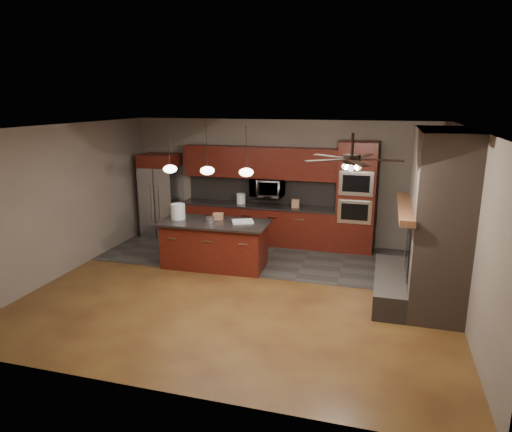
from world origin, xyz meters
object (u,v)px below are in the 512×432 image
(refrigerator, at_px, (161,195))
(oven_tower, at_px, (356,198))
(cardboard_box, at_px, (218,216))
(counter_box, at_px, (295,203))
(counter_bucket, at_px, (241,199))
(paint_tray, at_px, (243,221))
(white_bucket, at_px, (178,211))
(kitchen_island, at_px, (214,244))
(microwave, at_px, (267,187))
(paint_can, at_px, (210,220))

(refrigerator, bearing_deg, oven_tower, 0.93)
(refrigerator, bearing_deg, cardboard_box, -36.54)
(counter_box, bearing_deg, counter_bucket, 168.78)
(paint_tray, bearing_deg, white_bucket, 159.54)
(counter_bucket, bearing_deg, kitchen_island, -89.92)
(white_bucket, distance_m, cardboard_box, 0.81)
(oven_tower, height_order, counter_bucket, oven_tower)
(microwave, distance_m, kitchen_island, 2.08)
(white_bucket, xyz_separation_m, counter_box, (2.05, 1.68, -0.08))
(oven_tower, distance_m, counter_box, 1.32)
(white_bucket, bearing_deg, paint_can, -6.24)
(kitchen_island, relative_size, paint_tray, 5.40)
(kitchen_island, bearing_deg, paint_can, -138.09)
(paint_can, distance_m, counter_box, 2.21)
(counter_bucket, bearing_deg, white_bucket, -113.77)
(microwave, bearing_deg, paint_can, -109.72)
(paint_tray, height_order, counter_box, counter_box)
(cardboard_box, bearing_deg, white_bucket, -177.62)
(microwave, xyz_separation_m, counter_box, (0.67, -0.10, -0.31))
(kitchen_island, relative_size, cardboard_box, 10.92)
(refrigerator, xyz_separation_m, paint_tray, (2.54, -1.57, -0.05))
(microwave, xyz_separation_m, white_bucket, (-1.38, -1.78, -0.23))
(oven_tower, bearing_deg, microwave, 178.34)
(cardboard_box, bearing_deg, paint_can, -116.63)
(oven_tower, bearing_deg, paint_tray, -141.08)
(kitchen_island, bearing_deg, microwave, 69.52)
(kitchen_island, bearing_deg, white_bucket, 176.40)
(refrigerator, bearing_deg, counter_box, 0.55)
(white_bucket, distance_m, paint_can, 0.72)
(refrigerator, distance_m, paint_can, 2.59)
(paint_can, xyz_separation_m, paint_tray, (0.61, 0.16, -0.03))
(oven_tower, xyz_separation_m, paint_can, (-2.64, -1.81, -0.22))
(microwave, xyz_separation_m, kitchen_island, (-0.61, -1.81, -0.83))
(kitchen_island, xyz_separation_m, counter_box, (1.28, 1.71, 0.53))
(refrigerator, distance_m, kitchen_island, 2.65)
(paint_tray, xyz_separation_m, counter_box, (0.73, 1.60, 0.05))
(refrigerator, relative_size, counter_box, 10.68)
(refrigerator, height_order, white_bucket, refrigerator)
(oven_tower, bearing_deg, kitchen_island, -145.89)
(oven_tower, distance_m, paint_tray, 2.63)
(counter_box, bearing_deg, kitchen_island, -135.81)
(oven_tower, bearing_deg, paint_can, -145.66)
(cardboard_box, distance_m, counter_box, 1.97)
(kitchen_island, bearing_deg, counter_bucket, 88.29)
(refrigerator, xyz_separation_m, kitchen_island, (1.98, -1.68, -0.53))
(kitchen_island, relative_size, white_bucket, 7.10)
(refrigerator, bearing_deg, counter_bucket, 2.35)
(cardboard_box, bearing_deg, paint_tray, -19.03)
(paint_tray, distance_m, counter_box, 1.76)
(paint_can, bearing_deg, paint_tray, 14.96)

